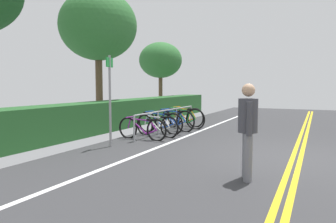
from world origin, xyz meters
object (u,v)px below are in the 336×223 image
Objects in this scene: bicycle_2 at (160,123)px; pedestrian at (248,125)px; bicycle_4 at (183,118)px; bicycle_3 at (174,120)px; tree_far_right at (161,60)px; tree_mid at (98,26)px; bicycle_1 at (157,126)px; bicycle_5 at (185,117)px; bicycle_0 at (142,129)px; sign_post_near at (110,92)px; bike_rack at (168,115)px.

pedestrian is at bearing -138.38° from bicycle_2.
pedestrian reaches higher than bicycle_4.
tree_far_right is (6.15, 3.54, 2.58)m from bicycle_3.
bicycle_2 is 0.33× the size of tree_mid.
bicycle_4 is at bearing -3.54° from bicycle_3.
bicycle_1 is 2.74m from bicycle_5.
sign_post_near is at bearing 171.93° from bicycle_0.
pedestrian is (-2.77, -3.57, 0.60)m from bicycle_0.
bicycle_4 is (0.72, -0.04, 0.00)m from bicycle_3.
bicycle_2 is at bearing 179.03° from bicycle_5.
pedestrian is (-3.47, -3.45, 0.59)m from bicycle_1.
bike_rack is at bearing 38.26° from pedestrian.
sign_post_near is at bearing -161.13° from tree_far_right.
sign_post_near is (-4.75, 0.14, 1.04)m from bicycle_5.
bicycle_2 is at bearing -153.94° from tree_far_right.
tree_mid is at bearing 39.95° from sign_post_near.
pedestrian is at bearing -135.21° from bicycle_1.
bicycle_1 is 0.31× the size of tree_mid.
tree_far_right is at bearing 28.12° from bike_rack.
bicycle_0 is at bearing -179.22° from bicycle_5.
tree_mid is at bearing 83.34° from bicycle_3.
bike_rack is 2.64× the size of bicycle_3.
bicycle_5 is (1.40, 0.15, -0.01)m from bicycle_3.
tree_far_right reaches higher than bicycle_0.
bicycle_0 is 0.71× the size of sign_post_near.
bicycle_4 is (1.42, -0.23, 0.02)m from bicycle_2.
bicycle_4 is 1.11× the size of pedestrian.
bike_rack is 1.06m from bicycle_1.
tree_mid is (2.45, 3.33, 3.56)m from bicycle_0.
sign_post_near is 5.49m from tree_mid.
bicycle_3 is (0.31, -0.09, -0.20)m from bike_rack.
bicycle_1 is 4.93m from pedestrian.
bicycle_3 is at bearing -15.01° from bicycle_2.
bicycle_1 is 2.30m from sign_post_near.
pedestrian is at bearing -111.22° from sign_post_near.
bicycle_4 reaches higher than bicycle_0.
pedestrian is 9.14m from tree_mid.
sign_post_near is (-2.02, 0.31, 1.07)m from bicycle_1.
tree_far_right is (10.96, 7.00, 2.02)m from pedestrian.
bicycle_5 is at bearing 0.78° from bicycle_0.
tree_far_right is at bearing 33.43° from bicycle_4.
tree_mid is at bearing 63.23° from bicycle_1.
tree_far_right reaches higher than bicycle_5.
bicycle_5 is 0.32× the size of tree_mid.
tree_far_right is at bearing 35.47° from bicycle_5.
bike_rack is 1.06m from bicycle_4.
tree_mid is at bearing 95.20° from bicycle_4.
sign_post_near is at bearing 178.33° from bicycle_5.
bicycle_0 is at bearing -8.07° from sign_post_near.
tree_mid reaches higher than pedestrian.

